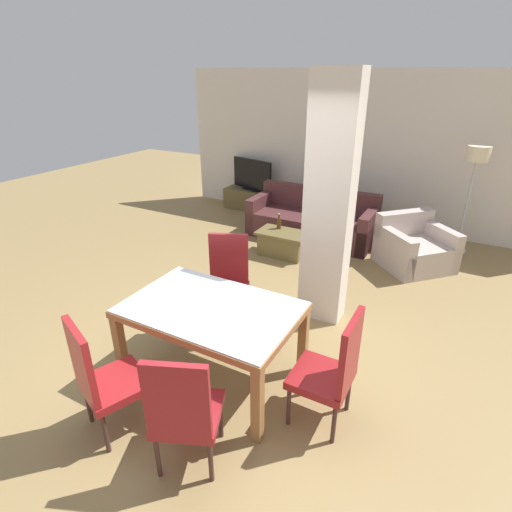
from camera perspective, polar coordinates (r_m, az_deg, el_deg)
ground_plane at (r=4.02m, az=-5.92°, el=-16.54°), size 18.00×18.00×0.00m
back_wall at (r=7.63m, az=15.18°, el=14.29°), size 7.20×0.09×2.70m
divider_pillar at (r=4.34m, az=10.41°, el=7.06°), size 0.49×0.30×2.70m
dining_table at (r=3.64m, az=-6.35°, el=-9.28°), size 1.52×1.00×0.77m
dining_chair_head_right at (r=3.28m, az=10.93°, el=-15.54°), size 0.46×0.46×1.04m
dining_chair_near_left at (r=3.37m, az=-21.15°, el=-15.78°), size 0.60×0.60×1.04m
dining_chair_near_right at (r=2.97m, az=-10.25°, el=-20.83°), size 0.60×0.60×1.04m
dining_chair_far_left at (r=4.47m, az=-4.05°, el=-3.26°), size 0.61×0.61×1.04m
sofa at (r=6.98m, az=8.01°, el=4.87°), size 2.12×0.87×0.82m
armchair at (r=6.32m, az=21.60°, el=0.95°), size 1.24×1.24×0.76m
coffee_table at (r=6.26m, az=3.80°, el=1.84°), size 0.78×0.47×0.39m
bottle at (r=6.30m, az=3.30°, el=4.75°), size 0.07×0.07×0.25m
tv_stand at (r=8.41m, az=-0.54°, el=8.05°), size 1.18×0.40×0.42m
tv_screen at (r=8.27m, az=-0.56°, el=11.47°), size 0.96×0.28×0.63m
floor_lamp at (r=6.87m, az=28.90°, el=11.44°), size 0.33×0.33×1.67m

